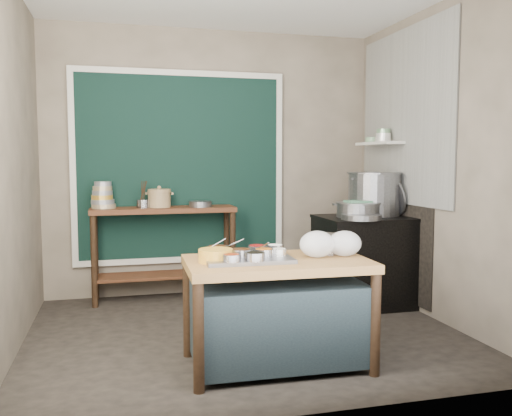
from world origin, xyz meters
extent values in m
cube|color=#2F2924|center=(0.00, 0.00, -0.01)|extent=(3.50, 3.00, 0.02)
cube|color=gray|center=(0.00, 1.51, 1.40)|extent=(3.50, 0.02, 2.80)
cube|color=gray|center=(-1.76, 0.00, 1.40)|extent=(0.02, 3.00, 2.80)
cube|color=gray|center=(1.76, 0.00, 1.40)|extent=(0.02, 3.00, 2.80)
cube|color=black|center=(-0.35, 1.47, 1.35)|extent=(2.10, 0.02, 1.90)
cube|color=#B2B2AA|center=(1.74, 0.55, 1.85)|extent=(0.02, 1.70, 1.70)
cube|color=black|center=(1.74, 0.65, 0.70)|extent=(0.01, 1.30, 1.30)
cube|color=beige|center=(1.63, 0.85, 1.60)|extent=(0.22, 0.70, 0.03)
cube|color=brown|center=(0.05, -0.75, 0.38)|extent=(1.27, 0.75, 0.75)
cube|color=#502817|center=(-0.55, 1.28, 0.47)|extent=(1.45, 0.40, 0.95)
cube|color=black|center=(1.35, 0.55, 0.42)|extent=(0.90, 0.68, 0.85)
cube|color=black|center=(1.35, 0.55, 0.86)|extent=(0.92, 0.69, 0.03)
cube|color=gray|center=(-0.16, -0.73, 0.76)|extent=(0.60, 0.43, 0.03)
cylinder|color=gray|center=(-0.14, -0.89, 0.80)|extent=(0.13, 0.13, 0.05)
cylinder|color=gray|center=(-0.05, -0.77, 0.80)|extent=(0.13, 0.13, 0.05)
cylinder|color=gray|center=(-0.21, -0.77, 0.81)|extent=(0.14, 0.14, 0.06)
cylinder|color=silver|center=(0.06, -0.75, 0.80)|extent=(0.11, 0.11, 0.05)
cylinder|color=gray|center=(0.08, -0.60, 0.80)|extent=(0.12, 0.12, 0.05)
cylinder|color=gray|center=(-0.30, -0.89, 0.80)|extent=(0.12, 0.12, 0.05)
cylinder|color=gray|center=(-0.06, -0.62, 0.80)|extent=(0.13, 0.13, 0.05)
cylinder|color=gray|center=(-0.34, -0.59, 0.81)|extent=(0.14, 0.14, 0.06)
cylinder|color=gold|center=(-0.38, -0.74, 0.79)|extent=(0.29, 0.29, 0.09)
ellipsoid|color=white|center=(0.34, -0.74, 0.84)|extent=(0.27, 0.24, 0.19)
ellipsoid|color=white|center=(0.55, -0.75, 0.84)|extent=(0.27, 0.24, 0.18)
cylinder|color=tan|center=(-1.14, 1.31, 0.97)|extent=(0.24, 0.24, 0.04)
cylinder|color=gray|center=(-1.14, 1.31, 1.02)|extent=(0.23, 0.23, 0.04)
cylinder|color=gold|center=(-1.14, 1.31, 1.06)|extent=(0.21, 0.21, 0.04)
cylinder|color=gray|center=(-1.14, 1.31, 1.11)|extent=(0.20, 0.20, 0.04)
cylinder|color=tan|center=(-1.14, 1.31, 1.15)|extent=(0.19, 0.19, 0.04)
cylinder|color=gray|center=(-1.14, 1.31, 1.19)|extent=(0.17, 0.17, 0.04)
cylinder|color=gray|center=(-0.75, 1.26, 0.99)|extent=(0.18, 0.18, 0.08)
cylinder|color=gray|center=(-0.18, 1.23, 0.98)|extent=(0.31, 0.31, 0.06)
cylinder|color=gray|center=(1.67, 0.59, 1.07)|extent=(0.11, 0.39, 0.39)
cube|color=#518363|center=(1.24, 0.51, 1.03)|extent=(0.23, 0.18, 0.02)
cylinder|color=gray|center=(1.18, 0.31, 0.90)|extent=(0.40, 0.40, 0.05)
cylinder|color=silver|center=(1.63, 0.78, 1.64)|extent=(0.16, 0.16, 0.04)
cylinder|color=silver|center=(1.63, 0.78, 1.68)|extent=(0.15, 0.15, 0.04)
cylinder|color=gray|center=(1.63, 0.78, 1.72)|extent=(0.14, 0.14, 0.04)
cylinder|color=gray|center=(1.63, 1.01, 1.64)|extent=(0.20, 0.20, 0.05)
camera|label=1|loc=(-1.01, -4.27, 1.43)|focal=38.00mm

